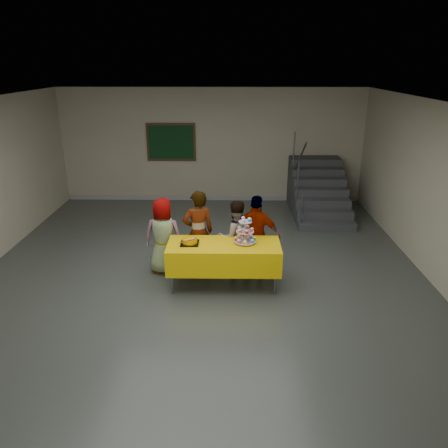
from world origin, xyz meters
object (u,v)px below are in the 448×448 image
Objects in this scene: bake_table at (224,256)px; schoolchild_c at (235,237)px; cupcake_stand at (245,234)px; bear_cake at (190,240)px; noticeboard at (171,142)px; schoolchild_b at (198,232)px; schoolchild_a at (163,236)px; staircase at (317,192)px; schoolchild_d at (256,235)px.

schoolchild_c is (0.19, 0.53, 0.12)m from bake_table.
bear_cake is (-0.92, -0.06, -0.10)m from cupcake_stand.
schoolchild_b is at bearing -76.89° from noticeboard.
staircase reaches higher than schoolchild_a.
cupcake_stand is (0.35, 0.07, 0.38)m from bake_table.
bear_cake is (-0.57, 0.01, 0.27)m from bake_table.
schoolchild_d is at bearing -116.10° from staircase.
bake_table is 0.63m from bear_cake.
schoolchild_c reaches higher than cupcake_stand.
cupcake_stand is 0.19× the size of staircase.
bear_cake is 4.97m from staircase.
noticeboard is (-2.05, 4.37, 0.88)m from schoolchild_d.
noticeboard is at bearing -81.02° from schoolchild_a.
schoolchild_c reaches higher than bake_table.
schoolchild_d reaches higher than schoolchild_c.
schoolchild_b reaches higher than schoolchild_d.
staircase is (2.76, 3.52, -0.28)m from schoolchild_b.
schoolchild_b reaches higher than bake_table.
schoolchild_a is 1.07× the size of noticeboard.
bake_table is 0.78× the size of staircase.
schoolchild_d is at bearing -176.55° from schoolchild_a.
bear_cake is 0.15× the size of staircase.
staircase reaches higher than bake_table.
staircase is at bearing -146.01° from schoolchild_b.
schoolchild_c is at bearing 34.62° from bear_cake.
staircase is (2.87, 4.04, -0.34)m from bear_cake.
schoolchild_c is at bearing -175.98° from schoolchild_a.
schoolchild_a is at bearing -16.51° from schoolchild_c.
noticeboard is (-1.01, 4.35, 0.83)m from schoolchild_b.
staircase reaches higher than bear_cake.
staircase is at bearing -102.32° from schoolchild_d.
schoolchild_c is 4.11m from staircase.
bear_cake is 0.26× the size of schoolchild_a.
schoolchild_a reaches higher than bear_cake.
schoolchild_a is 4.47m from noticeboard.
bear_cake is 0.25× the size of schoolchild_d.
schoolchild_a is at bearing -84.91° from noticeboard.
bake_table is 1.35× the size of schoolchild_a.
schoolchild_a is 0.91× the size of schoolchild_b.
noticeboard is at bearing 100.58° from bear_cake.
bake_table is 1.45× the size of noticeboard.
schoolchild_c is 0.38m from schoolchild_d.
schoolchild_d is (1.66, -0.01, 0.03)m from schoolchild_a.
schoolchild_c is (0.66, -0.00, -0.09)m from schoolchild_b.
cupcake_stand is at bearing 77.51° from schoolchild_d.
staircase is at bearing 63.88° from cupcake_stand.
schoolchild_a is at bearing 162.42° from cupcake_stand.
staircase reaches higher than schoolchild_b.
cupcake_stand is 0.32× the size of schoolchild_a.
schoolchild_c is at bearing 11.39° from schoolchild_d.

